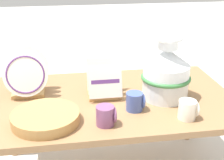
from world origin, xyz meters
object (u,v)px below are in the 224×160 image
at_px(mug_cobalt_glaze, 135,101).
at_px(mug_cream_glaze, 188,110).
at_px(wicker_charger_stack, 46,118).
at_px(ceramic_vase, 166,72).
at_px(mug_plum_glaze, 106,116).
at_px(dish_rack_square_plates, 104,85).
at_px(dish_rack_round_plates, 27,77).

distance_m(mug_cobalt_glaze, mug_cream_glaze, 0.27).
height_order(wicker_charger_stack, mug_cobalt_glaze, mug_cobalt_glaze).
distance_m(ceramic_vase, mug_plum_glaze, 0.47).
distance_m(dish_rack_square_plates, mug_plum_glaze, 0.33).
height_order(dish_rack_square_plates, mug_cream_glaze, dish_rack_square_plates).
distance_m(dish_rack_square_plates, wicker_charger_stack, 0.42).
bearing_deg(mug_plum_glaze, wicker_charger_stack, 167.29).
bearing_deg(dish_rack_square_plates, mug_cobalt_glaze, -54.38).
bearing_deg(mug_cream_glaze, mug_plum_glaze, 179.48).
bearing_deg(dish_rack_square_plates, dish_rack_round_plates, 169.19).
relative_size(ceramic_vase, wicker_charger_stack, 1.09).
bearing_deg(mug_plum_glaze, dish_rack_round_plates, 134.81).
height_order(dish_rack_round_plates, mug_plum_glaze, dish_rack_round_plates).
relative_size(dish_rack_round_plates, mug_cream_glaze, 2.72).
distance_m(ceramic_vase, wicker_charger_stack, 0.71).
distance_m(ceramic_vase, mug_cobalt_glaze, 0.26).
xyz_separation_m(dish_rack_square_plates, mug_cobalt_glaze, (0.14, -0.20, -0.02)).
height_order(dish_rack_round_plates, mug_cobalt_glaze, dish_rack_round_plates).
xyz_separation_m(wicker_charger_stack, mug_cobalt_glaze, (0.47, 0.06, 0.02)).
distance_m(dish_rack_square_plates, mug_cobalt_glaze, 0.24).
distance_m(dish_rack_round_plates, mug_cream_glaze, 0.92).
relative_size(dish_rack_round_plates, dish_rack_square_plates, 1.30).
distance_m(ceramic_vase, dish_rack_round_plates, 0.80).
bearing_deg(dish_rack_square_plates, wicker_charger_stack, -141.62).
xyz_separation_m(dish_rack_round_plates, mug_plum_glaze, (0.40, -0.41, -0.06)).
relative_size(mug_cobalt_glaze, mug_cream_glaze, 1.00).
distance_m(mug_plum_glaze, mug_cream_glaze, 0.42).
relative_size(ceramic_vase, mug_cobalt_glaze, 3.72).
bearing_deg(wicker_charger_stack, mug_cobalt_glaze, 7.51).
xyz_separation_m(ceramic_vase, wicker_charger_stack, (-0.67, -0.19, -0.13)).
relative_size(dish_rack_square_plates, mug_cobalt_glaze, 2.09).
bearing_deg(wicker_charger_stack, dish_rack_square_plates, 38.38).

